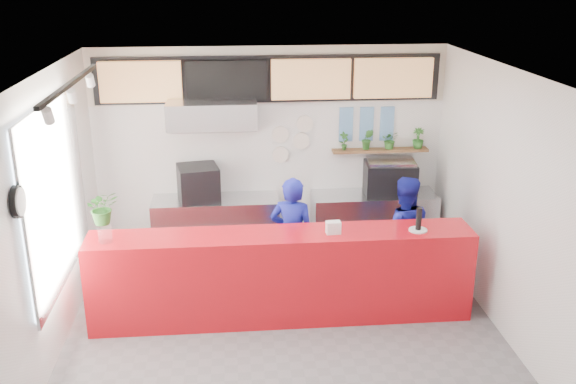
% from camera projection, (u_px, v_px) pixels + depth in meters
% --- Properties ---
extents(floor, '(5.00, 5.00, 0.00)m').
position_uv_depth(floor, '(285.00, 334.00, 7.42)').
color(floor, slate).
rests_on(floor, ground).
extents(ceiling, '(5.00, 5.00, 0.00)m').
position_uv_depth(ceiling, '(284.00, 74.00, 6.42)').
color(ceiling, silver).
extents(wall_back, '(5.00, 0.00, 5.00)m').
position_uv_depth(wall_back, '(270.00, 151.00, 9.27)').
color(wall_back, white).
rests_on(wall_back, ground).
extents(wall_left, '(0.00, 5.00, 5.00)m').
position_uv_depth(wall_left, '(47.00, 222.00, 6.71)').
color(wall_left, white).
rests_on(wall_left, ground).
extents(wall_right, '(0.00, 5.00, 5.00)m').
position_uv_depth(wall_right, '(508.00, 206.00, 7.13)').
color(wall_right, white).
rests_on(wall_right, ground).
extents(service_counter, '(4.50, 0.60, 1.10)m').
position_uv_depth(service_counter, '(282.00, 276.00, 7.61)').
color(service_counter, '#B80D16').
rests_on(service_counter, ground).
extents(cream_band, '(5.00, 0.02, 0.80)m').
position_uv_depth(cream_band, '(269.00, 75.00, 8.89)').
color(cream_band, beige).
rests_on(cream_band, wall_back).
extents(prep_bench, '(1.80, 0.60, 0.90)m').
position_uv_depth(prep_bench, '(217.00, 228.00, 9.27)').
color(prep_bench, '#B2B5BA').
rests_on(prep_bench, ground).
extents(panini_oven, '(0.64, 0.64, 0.49)m').
position_uv_depth(panini_oven, '(198.00, 183.00, 9.02)').
color(panini_oven, black).
rests_on(panini_oven, prep_bench).
extents(extraction_hood, '(1.20, 0.70, 0.35)m').
position_uv_depth(extraction_hood, '(212.00, 113.00, 8.66)').
color(extraction_hood, '#B2B5BA').
rests_on(extraction_hood, ceiling).
extents(hood_lip, '(1.20, 0.69, 0.31)m').
position_uv_depth(hood_lip, '(213.00, 128.00, 8.72)').
color(hood_lip, '#B2B5BA').
rests_on(hood_lip, ceiling).
extents(right_bench, '(1.80, 0.60, 0.90)m').
position_uv_depth(right_bench, '(373.00, 223.00, 9.46)').
color(right_bench, '#B2B5BA').
rests_on(right_bench, ground).
extents(espresso_machine, '(0.76, 0.57, 0.46)m').
position_uv_depth(espresso_machine, '(390.00, 178.00, 9.25)').
color(espresso_machine, black).
rests_on(espresso_machine, right_bench).
extents(espresso_tray, '(0.70, 0.51, 0.06)m').
position_uv_depth(espresso_tray, '(391.00, 162.00, 9.17)').
color(espresso_tray, '#AEB0B5').
rests_on(espresso_tray, espresso_machine).
extents(herb_shelf, '(1.40, 0.18, 0.04)m').
position_uv_depth(herb_shelf, '(380.00, 150.00, 9.31)').
color(herb_shelf, brown).
rests_on(herb_shelf, wall_back).
extents(menu_board_far_left, '(1.10, 0.10, 0.55)m').
position_uv_depth(menu_board_far_left, '(141.00, 82.00, 8.66)').
color(menu_board_far_left, tan).
rests_on(menu_board_far_left, wall_back).
extents(menu_board_mid_left, '(1.10, 0.10, 0.55)m').
position_uv_depth(menu_board_mid_left, '(227.00, 81.00, 8.76)').
color(menu_board_mid_left, black).
rests_on(menu_board_mid_left, wall_back).
extents(menu_board_mid_right, '(1.10, 0.10, 0.55)m').
position_uv_depth(menu_board_mid_right, '(311.00, 79.00, 8.86)').
color(menu_board_mid_right, tan).
rests_on(menu_board_mid_right, wall_back).
extents(menu_board_far_right, '(1.10, 0.10, 0.55)m').
position_uv_depth(menu_board_far_right, '(393.00, 78.00, 8.95)').
color(menu_board_far_right, tan).
rests_on(menu_board_far_right, wall_back).
extents(soffit, '(4.80, 0.04, 0.65)m').
position_uv_depth(soffit, '(269.00, 79.00, 8.88)').
color(soffit, black).
rests_on(soffit, wall_back).
extents(window_pane, '(0.04, 2.20, 1.90)m').
position_uv_depth(window_pane, '(55.00, 194.00, 6.92)').
color(window_pane, silver).
rests_on(window_pane, wall_left).
extents(window_frame, '(0.03, 2.30, 2.00)m').
position_uv_depth(window_frame, '(57.00, 194.00, 6.93)').
color(window_frame, '#B2B5BA').
rests_on(window_frame, wall_left).
extents(wall_clock_rim, '(0.05, 0.30, 0.30)m').
position_uv_depth(wall_clock_rim, '(17.00, 202.00, 5.68)').
color(wall_clock_rim, black).
rests_on(wall_clock_rim, wall_left).
extents(wall_clock_face, '(0.02, 0.26, 0.26)m').
position_uv_depth(wall_clock_face, '(21.00, 202.00, 5.68)').
color(wall_clock_face, white).
rests_on(wall_clock_face, wall_left).
extents(track_rail, '(0.05, 2.40, 0.04)m').
position_uv_depth(track_rail, '(71.00, 84.00, 6.26)').
color(track_rail, black).
rests_on(track_rail, ceiling).
extents(dec_plate_a, '(0.24, 0.03, 0.24)m').
position_uv_depth(dec_plate_a, '(280.00, 135.00, 9.17)').
color(dec_plate_a, silver).
rests_on(dec_plate_a, wall_back).
extents(dec_plate_b, '(0.24, 0.03, 0.24)m').
position_uv_depth(dec_plate_b, '(301.00, 141.00, 9.23)').
color(dec_plate_b, silver).
rests_on(dec_plate_b, wall_back).
extents(dec_plate_c, '(0.24, 0.03, 0.24)m').
position_uv_depth(dec_plate_c, '(280.00, 155.00, 9.27)').
color(dec_plate_c, silver).
rests_on(dec_plate_c, wall_back).
extents(dec_plate_d, '(0.24, 0.03, 0.24)m').
position_uv_depth(dec_plate_d, '(305.00, 124.00, 9.15)').
color(dec_plate_d, silver).
rests_on(dec_plate_d, wall_back).
extents(photo_frame_a, '(0.20, 0.02, 0.25)m').
position_uv_depth(photo_frame_a, '(346.00, 116.00, 9.18)').
color(photo_frame_a, '#598CBF').
rests_on(photo_frame_a, wall_back).
extents(photo_frame_b, '(0.20, 0.02, 0.25)m').
position_uv_depth(photo_frame_b, '(367.00, 116.00, 9.20)').
color(photo_frame_b, '#598CBF').
rests_on(photo_frame_b, wall_back).
extents(photo_frame_c, '(0.20, 0.02, 0.25)m').
position_uv_depth(photo_frame_c, '(387.00, 115.00, 9.23)').
color(photo_frame_c, '#598CBF').
rests_on(photo_frame_c, wall_back).
extents(photo_frame_d, '(0.20, 0.02, 0.25)m').
position_uv_depth(photo_frame_d, '(346.00, 133.00, 9.26)').
color(photo_frame_d, '#598CBF').
rests_on(photo_frame_d, wall_back).
extents(photo_frame_e, '(0.20, 0.02, 0.25)m').
position_uv_depth(photo_frame_e, '(366.00, 132.00, 9.29)').
color(photo_frame_e, '#598CBF').
rests_on(photo_frame_e, wall_back).
extents(photo_frame_f, '(0.20, 0.02, 0.25)m').
position_uv_depth(photo_frame_f, '(386.00, 132.00, 9.31)').
color(photo_frame_f, '#598CBF').
rests_on(photo_frame_f, wall_back).
extents(staff_center, '(0.67, 0.55, 1.58)m').
position_uv_depth(staff_center, '(292.00, 237.00, 8.10)').
color(staff_center, navy).
rests_on(staff_center, ground).
extents(staff_right, '(0.81, 0.66, 1.55)m').
position_uv_depth(staff_right, '(402.00, 234.00, 8.24)').
color(staff_right, navy).
rests_on(staff_right, ground).
extents(herb_a, '(0.16, 0.13, 0.26)m').
position_uv_depth(herb_a, '(344.00, 141.00, 9.21)').
color(herb_a, '#2A6322').
rests_on(herb_a, herb_shelf).
extents(herb_b, '(0.20, 0.17, 0.30)m').
position_uv_depth(herb_b, '(367.00, 139.00, 9.24)').
color(herb_b, '#2A6322').
rests_on(herb_b, herb_shelf).
extents(herb_c, '(0.27, 0.25, 0.27)m').
position_uv_depth(herb_c, '(390.00, 140.00, 9.27)').
color(herb_c, '#2A6322').
rests_on(herb_c, herb_shelf).
extents(herb_d, '(0.20, 0.19, 0.30)m').
position_uv_depth(herb_d, '(418.00, 138.00, 9.30)').
color(herb_d, '#2A6322').
rests_on(herb_d, herb_shelf).
extents(glass_vase, '(0.16, 0.16, 0.19)m').
position_uv_depth(glass_vase, '(105.00, 234.00, 7.17)').
color(glass_vase, silver).
rests_on(glass_vase, service_counter).
extents(basil_vase, '(0.44, 0.41, 0.38)m').
position_uv_depth(basil_vase, '(102.00, 207.00, 7.07)').
color(basil_vase, '#2A6322').
rests_on(basil_vase, glass_vase).
extents(napkin_holder, '(0.17, 0.12, 0.15)m').
position_uv_depth(napkin_holder, '(333.00, 228.00, 7.40)').
color(napkin_holder, white).
rests_on(napkin_holder, service_counter).
extents(white_plate, '(0.27, 0.27, 0.02)m').
position_uv_depth(white_plate, '(418.00, 230.00, 7.50)').
color(white_plate, white).
rests_on(white_plate, service_counter).
extents(pepper_mill, '(0.09, 0.09, 0.27)m').
position_uv_depth(pepper_mill, '(419.00, 219.00, 7.45)').
color(pepper_mill, black).
rests_on(pepper_mill, white_plate).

